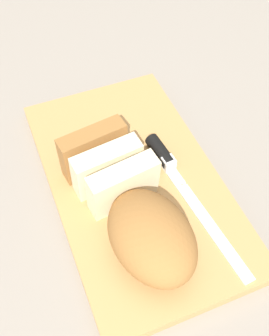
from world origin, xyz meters
The scene contains 8 objects.
ground_plane centered at (0.00, 0.00, 0.00)m, with size 3.00×3.00×0.00m, color gray.
cutting_board centered at (0.00, 0.00, 0.01)m, with size 0.47×0.27×0.02m, color tan.
bread_loaf centered at (-0.08, 0.03, 0.06)m, with size 0.29×0.14×0.09m.
bread_knife centered at (-0.01, -0.06, 0.03)m, with size 0.29×0.04×0.02m.
crumb_near_knife centered at (-0.04, -0.07, 0.02)m, with size 0.00×0.00×0.00m, color tan.
crumb_near_loaf centered at (-0.04, -0.07, 0.02)m, with size 0.00×0.00×0.00m, color tan.
crumb_stray_left centered at (-0.01, 0.01, 0.03)m, with size 0.01×0.01×0.01m, color tan.
crumb_stray_right centered at (-0.10, 0.01, 0.02)m, with size 0.01×0.01×0.01m, color tan.
Camera 1 is at (-0.37, 0.16, 0.58)m, focal length 43.93 mm.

